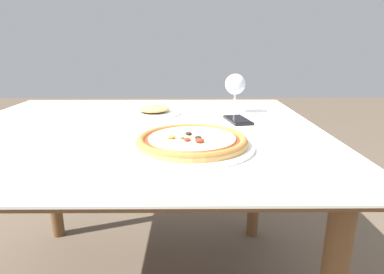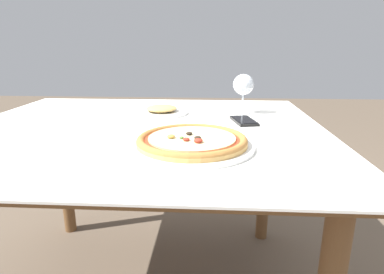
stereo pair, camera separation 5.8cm
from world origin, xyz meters
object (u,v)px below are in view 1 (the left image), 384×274
object	(u,v)px
pizza_plate	(192,142)
wine_glass_far_left	(235,85)
dining_table	(137,149)
cell_phone	(238,120)
side_plate	(154,111)

from	to	relation	value
pizza_plate	wine_glass_far_left	world-z (taller)	wine_glass_far_left
wine_glass_far_left	pizza_plate	bearing A→B (deg)	-111.13
dining_table	wine_glass_far_left	bearing A→B (deg)	33.28
cell_phone	side_plate	bearing A→B (deg)	158.42
wine_glass_far_left	cell_phone	bearing A→B (deg)	-92.97
dining_table	cell_phone	bearing A→B (deg)	13.41
pizza_plate	cell_phone	size ratio (longest dim) A/B	2.23
wine_glass_far_left	side_plate	distance (m)	0.35
cell_phone	side_plate	xyz separation A→B (m)	(-0.32, 0.13, 0.01)
pizza_plate	side_plate	world-z (taller)	pizza_plate
wine_glass_far_left	cell_phone	xyz separation A→B (m)	(-0.01, -0.16, -0.11)
wine_glass_far_left	side_plate	size ratio (longest dim) A/B	0.75
pizza_plate	dining_table	bearing A→B (deg)	130.79
cell_phone	dining_table	bearing A→B (deg)	-166.59
dining_table	pizza_plate	bearing A→B (deg)	-49.21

